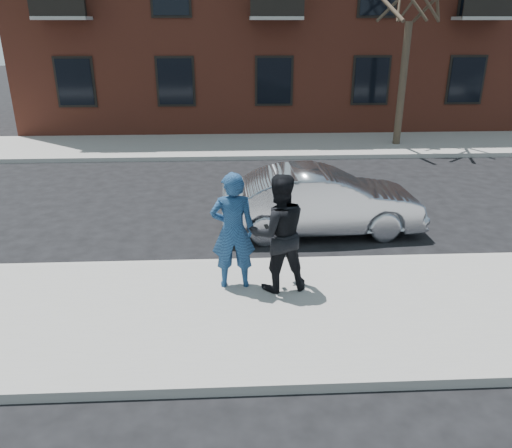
{
  "coord_description": "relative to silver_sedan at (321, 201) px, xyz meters",
  "views": [
    {
      "loc": [
        -1.59,
        -6.95,
        4.33
      ],
      "look_at": [
        -1.23,
        0.4,
        1.34
      ],
      "focal_mm": 35.0,
      "sensor_mm": 36.0,
      "label": 1
    }
  ],
  "objects": [
    {
      "name": "far_curb",
      "position": [
        -0.34,
        6.25,
        -0.64
      ],
      "size": [
        50.0,
        0.1,
        0.15
      ],
      "primitive_type": "cube",
      "color": "#999691",
      "rests_on": "ground"
    },
    {
      "name": "ground",
      "position": [
        -0.34,
        -3.2,
        -0.71
      ],
      "size": [
        100.0,
        100.0,
        0.0
      ],
      "primitive_type": "plane",
      "color": "black",
      "rests_on": "ground"
    },
    {
      "name": "near_curb",
      "position": [
        -0.34,
        -1.65,
        -0.64
      ],
      "size": [
        50.0,
        0.1,
        0.15
      ],
      "primitive_type": "cube",
      "color": "#999691",
      "rests_on": "ground"
    },
    {
      "name": "far_sidewalk",
      "position": [
        -0.34,
        8.05,
        -0.64
      ],
      "size": [
        50.0,
        3.5,
        0.15
      ],
      "primitive_type": "cube",
      "color": "gray",
      "rests_on": "ground"
    },
    {
      "name": "man_hoodie",
      "position": [
        -1.93,
        -2.62,
        0.44
      ],
      "size": [
        0.74,
        0.53,
        2.0
      ],
      "rotation": [
        0.0,
        0.0,
        3.17
      ],
      "color": "navy",
      "rests_on": "near_sidewalk"
    },
    {
      "name": "near_sidewalk",
      "position": [
        -0.34,
        -3.45,
        -0.64
      ],
      "size": [
        50.0,
        3.5,
        0.15
      ],
      "primitive_type": "cube",
      "color": "gray",
      "rests_on": "ground"
    },
    {
      "name": "silver_sedan",
      "position": [
        0.0,
        0.0,
        0.0
      ],
      "size": [
        4.38,
        1.66,
        1.43
      ],
      "primitive_type": "imported",
      "rotation": [
        0.0,
        0.0,
        1.61
      ],
      "color": "#999BA3",
      "rests_on": "ground"
    },
    {
      "name": "man_peacoat",
      "position": [
        -1.19,
        -2.73,
        0.43
      ],
      "size": [
        1.08,
        0.9,
        1.99
      ],
      "rotation": [
        0.0,
        0.0,
        3.31
      ],
      "color": "black",
      "rests_on": "near_sidewalk"
    }
  ]
}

